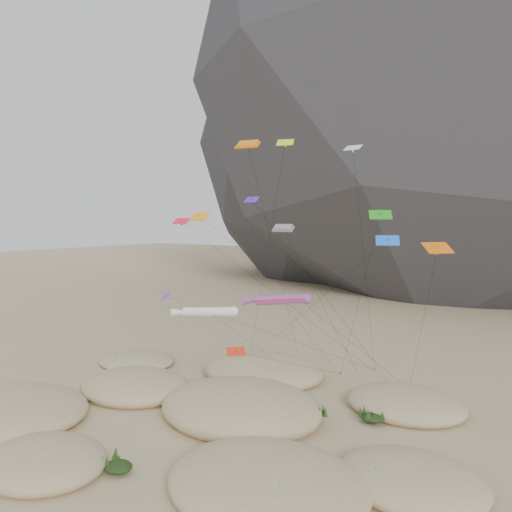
# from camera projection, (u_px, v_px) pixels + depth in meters

# --- Properties ---
(ground) EXTENTS (500.00, 500.00, 0.00)m
(ground) POSITION_uv_depth(u_px,v_px,m) (194.00, 435.00, 43.19)
(ground) COLOR #CCB789
(ground) RESTS_ON ground
(rock_headland) EXTENTS (226.37, 148.64, 177.50)m
(rock_headland) POSITION_uv_depth(u_px,v_px,m) (502.00, 16.00, 132.94)
(rock_headland) COLOR black
(rock_headland) RESTS_ON ground
(dunes) EXTENTS (48.75, 37.89, 4.07)m
(dunes) POSITION_uv_depth(u_px,v_px,m) (206.00, 409.00, 47.18)
(dunes) COLOR #CCB789
(dunes) RESTS_ON ground
(dune_grass) EXTENTS (40.27, 27.13, 1.52)m
(dune_grass) POSITION_uv_depth(u_px,v_px,m) (215.00, 411.00, 46.42)
(dune_grass) COLOR black
(dune_grass) RESTS_ON ground
(kite_stakes) EXTENTS (21.15, 5.39, 0.30)m
(kite_stakes) POSITION_uv_depth(u_px,v_px,m) (330.00, 371.00, 60.81)
(kite_stakes) COLOR #3F2D1E
(kite_stakes) RESTS_ON ground
(rainbow_tube_kite) EXTENTS (7.05, 16.07, 11.61)m
(rainbow_tube_kite) POSITION_uv_depth(u_px,v_px,m) (279.00, 300.00, 48.64)
(rainbow_tube_kite) COLOR #FC1A38
(rainbow_tube_kite) RESTS_ON ground
(white_tube_kite) EXTENTS (7.28, 15.27, 10.11)m
(white_tube_kite) POSITION_uv_depth(u_px,v_px,m) (206.00, 312.00, 49.98)
(white_tube_kite) COLOR white
(white_tube_kite) RESTS_ON ground
(orange_parafoil) EXTENTS (3.83, 9.40, 27.51)m
(orange_parafoil) POSITION_uv_depth(u_px,v_px,m) (248.00, 147.00, 55.72)
(orange_parafoil) COLOR orange
(orange_parafoil) RESTS_ON ground
(multi_parafoil) EXTENTS (3.74, 14.24, 18.19)m
(multi_parafoil) POSITION_uv_depth(u_px,v_px,m) (285.00, 231.00, 48.73)
(multi_parafoil) COLOR orange
(multi_parafoil) RESTS_ON ground
(delta_kites) EXTENTS (31.09, 22.41, 26.88)m
(delta_kites) POSITION_uv_depth(u_px,v_px,m) (289.00, 238.00, 50.00)
(delta_kites) COLOR red
(delta_kites) RESTS_ON ground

